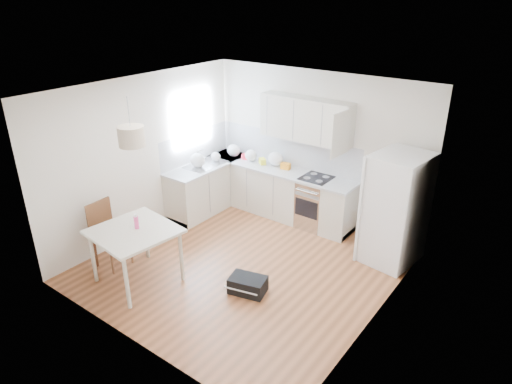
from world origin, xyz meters
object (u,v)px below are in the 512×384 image
Objects in this scene: refrigerator at (397,209)px; gym_bag at (248,285)px; dining_chair at (111,236)px; dining_table at (135,236)px.

refrigerator is 3.46× the size of gym_bag.
refrigerator is at bearing 36.33° from dining_chair.
dining_chair is at bearing -133.59° from refrigerator.
dining_table is 1.74m from gym_bag.
refrigerator reaches higher than dining_chair.
dining_chair reaches higher than gym_bag.
refrigerator is at bearing 43.21° from gym_bag.
refrigerator is at bearing 52.43° from dining_table.
dining_table is 2.35× the size of gym_bag.
dining_table is at bearing -167.90° from gym_bag.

